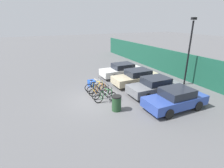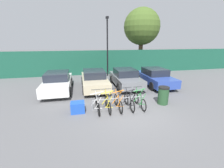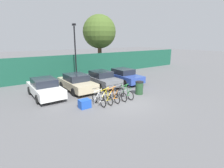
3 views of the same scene
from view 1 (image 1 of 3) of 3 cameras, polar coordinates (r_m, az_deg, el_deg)
The scene contains 15 objects.
ground_plane at distance 13.12m, azimuth -5.34°, elevation -5.02°, with size 120.00×120.00×0.00m, color #59595B.
hoarding_wall at distance 17.98m, azimuth 24.38°, elevation 4.60°, with size 36.00×0.16×2.57m, color #19513D.
bike_rack at distance 13.59m, azimuth -3.48°, elevation -1.86°, with size 2.89×0.04×0.57m.
bicycle_white at distance 14.61m, azimuth -5.72°, elevation -0.73°, with size 0.68×1.71×1.05m.
bicycle_yellow at distance 14.13m, azimuth -4.97°, elevation -1.45°, with size 0.68×1.71×1.05m.
bicycle_orange at distance 13.63m, azimuth -4.14°, elevation -2.26°, with size 0.68×1.71×1.05m.
bicycle_black at distance 13.09m, azimuth -3.17°, elevation -3.20°, with size 0.68×1.71×1.05m.
bicycle_green at distance 12.58m, azimuth -2.12°, elevation -4.20°, with size 0.68×1.71×1.05m.
car_white at distance 18.08m, azimuth 3.28°, elevation 4.52°, with size 1.91×4.36×1.40m.
car_beige at distance 15.96m, azimuth 8.17°, elevation 2.19°, with size 1.91×4.42×1.40m.
car_grey at distance 14.07m, azimuth 13.73°, elevation -0.69°, with size 1.91×4.22×1.40m.
car_blue at distance 12.25m, azimuth 19.96°, elevation -4.57°, with size 1.91×4.24×1.40m.
lamp_post at distance 16.64m, azimuth 23.93°, elevation 10.46°, with size 0.24×0.44×5.78m.
trash_bin at distance 11.34m, azimuth 1.48°, elevation -6.27°, with size 0.63×0.63×1.03m.
cargo_crate at distance 15.56m, azimuth -6.67°, elevation 0.17°, with size 0.70×0.56×0.55m, color blue.
Camera 1 is at (11.22, -3.88, 5.57)m, focal length 28.00 mm.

